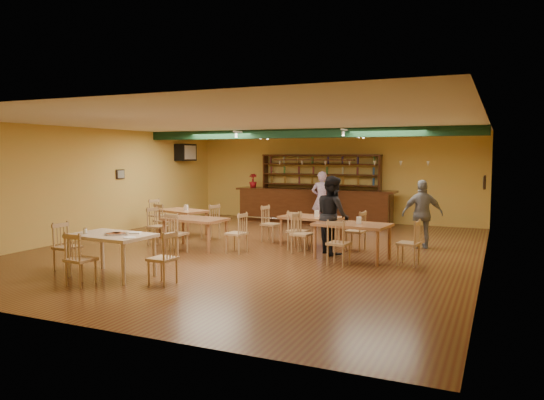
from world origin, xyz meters
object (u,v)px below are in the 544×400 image
at_px(dining_table_a, 183,222).
at_px(patron_right_a, 333,215).
at_px(dining_table_b, 311,231).
at_px(bar_counter, 314,206).
at_px(dining_table_d, 352,241).
at_px(dining_table_c, 195,233).
at_px(near_table, 112,255).
at_px(patron_bar, 322,199).

relative_size(dining_table_a, patron_right_a, 0.78).
relative_size(dining_table_a, dining_table_b, 0.95).
distance_m(bar_counter, dining_table_d, 6.03).
bearing_deg(dining_table_c, dining_table_d, 9.25).
bearing_deg(near_table, patron_bar, 83.79).
bearing_deg(dining_table_c, near_table, -81.77).
height_order(bar_counter, dining_table_d, bar_counter).
distance_m(dining_table_a, near_table, 5.19).
bearing_deg(bar_counter, dining_table_b, -71.44).
bearing_deg(dining_table_a, dining_table_b, 12.97).
height_order(bar_counter, near_table, bar_counter).
relative_size(bar_counter, dining_table_b, 3.65).
xyz_separation_m(bar_counter, dining_table_b, (1.38, -4.12, -0.20)).
distance_m(dining_table_a, dining_table_d, 5.56).
bearing_deg(dining_table_d, dining_table_c, -168.92).
relative_size(dining_table_d, patron_right_a, 0.88).
height_order(dining_table_a, dining_table_d, dining_table_d).
bearing_deg(dining_table_c, patron_right_a, 17.38).
distance_m(dining_table_c, near_table, 3.14).
xyz_separation_m(dining_table_d, patron_right_a, (-0.58, 0.43, 0.51)).
relative_size(dining_table_b, patron_right_a, 0.82).
bearing_deg(dining_table_c, patron_bar, 76.53).
height_order(near_table, patron_bar, patron_bar).
bearing_deg(bar_counter, dining_table_a, -123.84).
distance_m(near_table, patron_right_a, 4.94).
bearing_deg(dining_table_d, bar_counter, 124.23).
xyz_separation_m(dining_table_a, dining_table_b, (3.98, -0.25, 0.02)).
bearing_deg(patron_right_a, dining_table_d, -165.25).
xyz_separation_m(bar_counter, dining_table_d, (2.77, -5.35, -0.17)).
height_order(dining_table_b, patron_bar, patron_bar).
distance_m(dining_table_d, near_table, 5.00).
height_order(dining_table_b, dining_table_c, dining_table_c).
relative_size(near_table, patron_right_a, 0.83).
bearing_deg(patron_bar, near_table, 65.21).
height_order(dining_table_d, near_table, near_table).
bearing_deg(patron_right_a, near_table, 102.49).
distance_m(bar_counter, patron_bar, 1.04).
xyz_separation_m(dining_table_c, patron_right_a, (3.24, 0.71, 0.53)).
relative_size(bar_counter, near_table, 3.60).
xyz_separation_m(patron_bar, patron_right_a, (1.63, -4.10, 0.02)).
distance_m(bar_counter, dining_table_a, 4.66).
height_order(bar_counter, dining_table_c, bar_counter).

